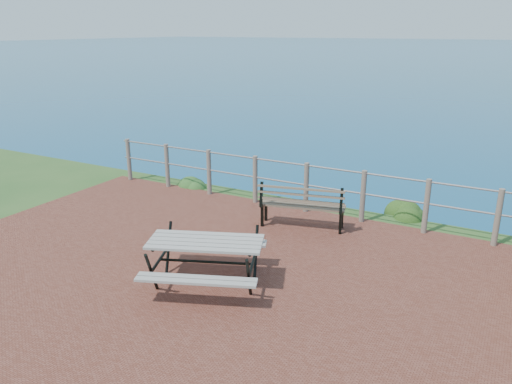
# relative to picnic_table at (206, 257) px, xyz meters

# --- Properties ---
(ground) EXTENTS (10.00, 7.00, 0.12)m
(ground) POSITION_rel_picnic_table_xyz_m (0.07, 0.09, -0.43)
(ground) COLOR brown
(ground) RESTS_ON ground
(safety_railing) EXTENTS (9.40, 0.10, 1.00)m
(safety_railing) POSITION_rel_picnic_table_xyz_m (0.07, 3.44, 0.14)
(safety_railing) COLOR #6B5B4C
(safety_railing) RESTS_ON ground
(picnic_table) EXTENTS (1.72, 1.30, 0.67)m
(picnic_table) POSITION_rel_picnic_table_xyz_m (0.00, 0.00, 0.00)
(picnic_table) COLOR gray
(picnic_table) RESTS_ON ground
(park_bench) EXTENTS (1.60, 0.74, 0.87)m
(park_bench) POSITION_rel_picnic_table_xyz_m (0.34, 2.63, 0.14)
(park_bench) COLOR brown
(park_bench) RESTS_ON ground
(shrub_lip_west) EXTENTS (0.76, 0.76, 0.50)m
(shrub_lip_west) POSITION_rel_picnic_table_xyz_m (-2.98, 3.85, -0.43)
(shrub_lip_west) COLOR #2B5A21
(shrub_lip_west) RESTS_ON ground
(shrub_lip_east) EXTENTS (0.73, 0.73, 0.45)m
(shrub_lip_east) POSITION_rel_picnic_table_xyz_m (1.90, 4.25, -0.43)
(shrub_lip_east) COLOR #1D3E13
(shrub_lip_east) RESTS_ON ground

